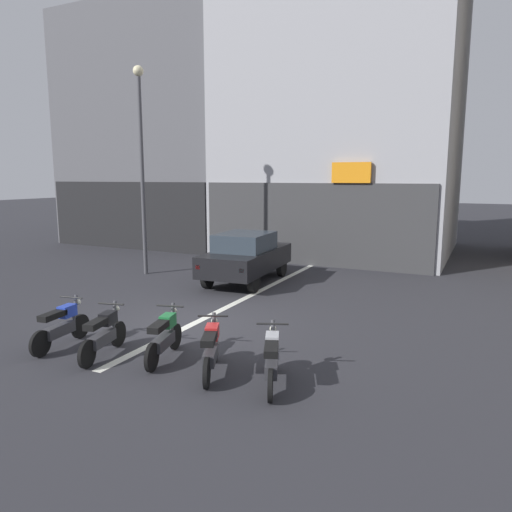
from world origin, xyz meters
The scene contains 11 objects.
ground_plane centered at (0.00, 0.00, 0.00)m, with size 120.00×120.00×0.00m, color #2B2B30.
lane_centre_line centered at (0.00, 6.00, 0.00)m, with size 0.20×18.00×0.01m, color silver.
building_corner_left centered at (-9.51, 13.21, 5.76)m, with size 9.36×8.85×11.54m.
building_mid_block centered at (-0.05, 13.22, 10.75)m, with size 9.55×9.52×21.52m.
car_black_crossing_near centered at (-0.94, 4.72, 0.89)m, with size 2.05×4.22×1.64m.
street_lamp centered at (-4.81, 4.37, 4.31)m, with size 0.36×0.36×7.12m.
motorcycle_blue_row_leftmost centered at (-1.56, -2.32, 0.46)m, with size 0.55×1.67×0.98m.
motorcycle_black_row_left_mid centered at (-0.42, -2.34, 0.46)m, with size 0.58×1.64×0.98m.
motorcycle_green_row_centre centered at (0.73, -1.96, 0.46)m, with size 0.60×1.64×0.98m.
motorcycle_red_row_right_mid centered at (1.88, -2.15, 0.46)m, with size 0.77×1.55×0.98m.
motorcycle_silver_row_rightmost centered at (3.03, -2.12, 0.46)m, with size 0.74×1.57×0.98m.
Camera 1 is at (6.06, -8.95, 3.42)m, focal length 33.38 mm.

